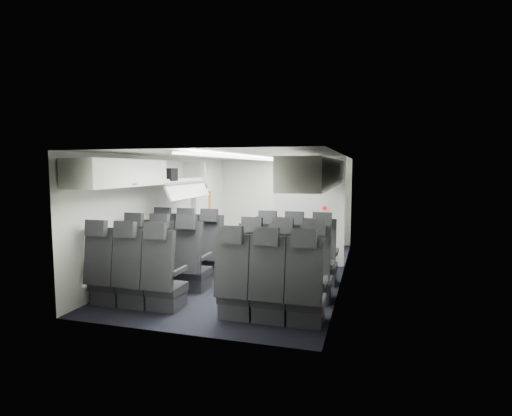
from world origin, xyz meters
The scene contains 14 objects.
cabin_shell centered at (0.00, 0.00, 1.12)m, with size 3.41×6.01×2.16m.
seat_row_front centered at (0.00, -0.53, 0.40)m, with size 3.33×0.56×1.24m.
seat_row_mid centered at (0.00, -1.43, 0.40)m, with size 3.33×0.56×1.24m.
seat_row_rear centered at (0.00, -2.33, 0.40)m, with size 3.33×0.56×1.24m.
overhead_bin_left_rear centered at (-1.40, -2.00, 1.86)m, with size 0.53×1.80×0.40m.
overhead_bin_left_front_open centered at (-1.44, -0.25, 1.74)m, with size 0.64×1.70×0.72m.
overhead_bin_right_rear centered at (1.40, -2.00, 1.86)m, with size 0.53×1.80×0.40m.
overhead_bin_right_front centered at (1.40, -0.25, 1.86)m, with size 0.53×1.70×0.40m.
bulkhead_partition centered at (0.98, 0.80, 1.08)m, with size 1.40×0.15×2.13m.
galley_unit centered at (0.95, 2.72, 0.95)m, with size 0.85×0.52×1.90m.
boarding_door centered at (-1.64, 1.55, 0.95)m, with size 0.12×1.27×1.86m.
flight_attendant centered at (0.26, 1.83, 0.78)m, with size 0.57×0.37×1.56m, color black.
carry_on_bag centered at (-1.37, -0.69, 1.82)m, with size 0.37×0.26×0.22m, color black.
papers centered at (0.45, 1.78, 1.03)m, with size 0.21×0.02×0.15m, color white.
Camera 1 is at (2.15, -7.07, 1.93)m, focal length 28.00 mm.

